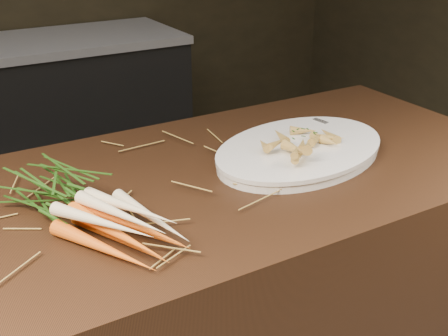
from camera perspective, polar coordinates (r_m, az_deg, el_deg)
The scene contains 6 objects.
back_counter at distance 3.06m, azimuth -21.08°, elevation 3.93°, with size 1.82×0.62×0.84m.
straw_bedding at distance 1.11m, azimuth -21.66°, elevation -5.20°, with size 1.40×0.60×0.02m, color olive, non-canonical shape.
root_veg_bunch at distance 1.06m, azimuth -14.69°, elevation -3.71°, with size 0.29×0.44×0.08m.
serving_platter at distance 1.33m, azimuth 7.74°, elevation 1.64°, with size 0.46×0.31×0.02m, color white, non-canonical shape.
roasted_veg_heap at distance 1.32m, azimuth 7.83°, elevation 3.14°, with size 0.22×0.16×0.05m, color gold, non-canonical shape.
serving_fork at distance 1.44m, azimuth 12.52°, elevation 3.68°, with size 0.02×0.17×0.00m, color silver.
Camera 1 is at (-0.09, -0.68, 1.44)m, focal length 45.00 mm.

